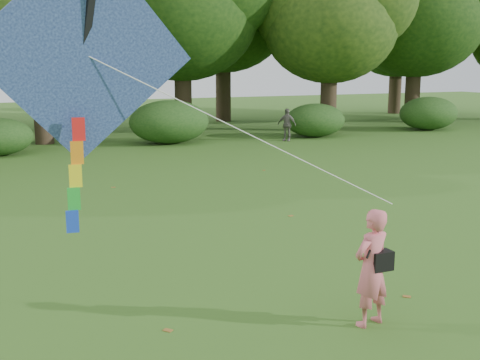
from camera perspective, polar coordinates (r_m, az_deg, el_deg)
name	(u,v)px	position (r m, az deg, el deg)	size (l,w,h in m)	color
ground	(330,300)	(9.18, 8.52, -11.17)	(100.00, 100.00, 0.00)	#265114
man_kite_flyer	(371,268)	(8.19, 12.35, -8.13)	(0.58, 0.38, 1.60)	#D5646F
bystander_right	(287,125)	(27.11, 4.45, 5.26)	(0.85, 0.36, 1.46)	#69645D
crossbody_bag	(380,260)	(8.20, 13.17, -7.37)	(0.43, 0.20, 0.67)	black
flying_kite	(85,59)	(6.84, -14.49, 11.09)	(5.00, 1.01, 3.19)	#252FA0
tree_line	(111,18)	(30.77, -12.17, 14.82)	(54.70, 15.30, 9.48)	#3A2D1E
shrub_band	(83,128)	(25.20, -14.66, 4.78)	(39.15, 3.22, 1.88)	#264919
fallen_leaves	(231,242)	(11.80, -0.82, -5.93)	(10.78, 12.05, 0.01)	brown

